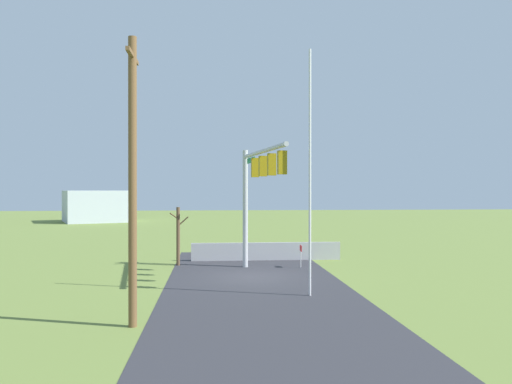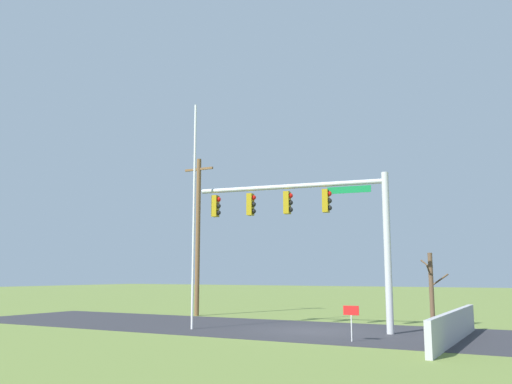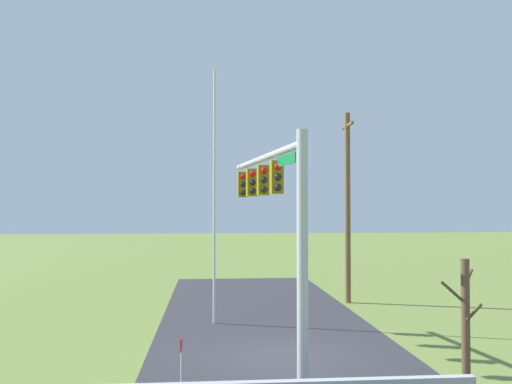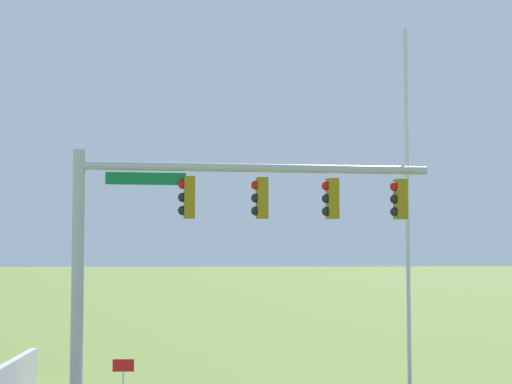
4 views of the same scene
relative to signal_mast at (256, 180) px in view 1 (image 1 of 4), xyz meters
name	(u,v)px [view 1 (image 1 of 4)]	position (x,y,z in m)	size (l,w,h in m)	color
ground_plane	(252,277)	(-0.38, 0.24, -4.68)	(160.00, 160.00, 0.00)	olive
road_surface	(260,293)	(-4.38, 0.24, -4.68)	(28.00, 8.00, 0.01)	#2D2D33
sidewalk_corner	(244,264)	(3.76, 0.38, -4.68)	(6.00, 6.00, 0.01)	#B7B5AD
retaining_fence	(266,251)	(5.34, -1.05, -4.15)	(0.20, 8.92, 1.06)	#A8A8AD
signal_mast	(256,180)	(0.00, 0.00, 0.00)	(8.24, 1.35, 6.37)	#B2B5BA
flagpole	(310,173)	(-5.11, -1.70, 0.22)	(0.10, 0.10, 9.81)	silver
utility_pole	(133,176)	(-9.23, 4.61, -0.05)	(1.90, 0.26, 8.93)	brown
bare_tree	(178,235)	(3.68, 4.06, -3.00)	(1.27, 1.02, 3.25)	brown
open_sign	(301,251)	(2.20, -2.59, -3.78)	(0.56, 0.04, 1.22)	silver
distant_building	(97,206)	(43.81, 17.23, -2.65)	(7.13, 7.94, 4.07)	silver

